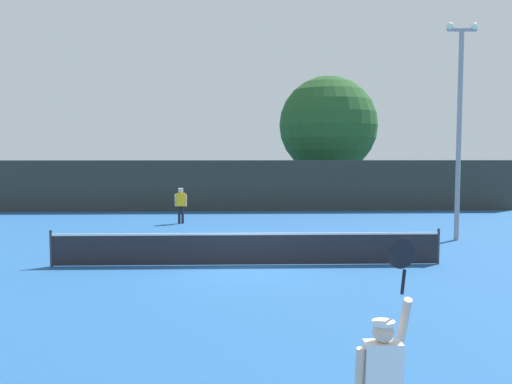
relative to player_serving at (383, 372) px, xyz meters
name	(u,v)px	position (x,y,z in m)	size (l,w,h in m)	color
ground_plane	(247,265)	(-1.27, 10.33, -1.06)	(120.00, 120.00, 0.00)	#235693
tennis_net	(247,248)	(-1.27, 10.33, -0.55)	(11.51, 0.08, 1.07)	#232328
perimeter_fence	(243,186)	(-1.27, 25.16, 0.39)	(31.28, 0.12, 2.90)	#2D332D
player_serving	(383,372)	(0.00, 0.00, 0.00)	(0.67, 0.39, 2.44)	white
player_receiving	(181,202)	(-4.24, 19.81, -0.04)	(0.57, 0.24, 1.66)	yellow
tennis_ball	(169,256)	(-3.74, 11.61, -1.03)	(0.07, 0.07, 0.07)	#CCE033
light_pole	(459,118)	(6.77, 14.69, 3.57)	(1.18, 0.28, 8.13)	gray
large_tree	(328,126)	(4.36, 30.10, 4.05)	(6.44, 6.44, 8.34)	brown
parked_car_near	(121,191)	(-9.38, 30.61, -0.28)	(2.42, 4.41, 1.69)	black
parked_car_mid	(385,189)	(8.90, 32.52, -0.28)	(2.49, 4.43, 1.69)	white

